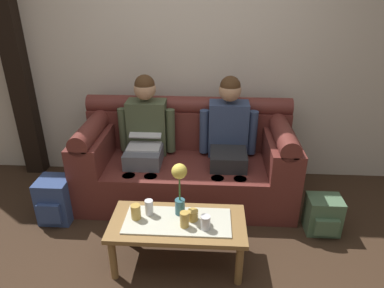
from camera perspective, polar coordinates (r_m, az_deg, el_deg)
name	(u,v)px	position (r m, az deg, el deg)	size (l,w,h in m)	color
ground_plane	(176,280)	(2.78, -2.64, -21.32)	(14.00, 14.00, 0.00)	#382619
back_wall_patterned	(190,42)	(3.65, -0.32, 16.37)	(6.00, 0.12, 2.90)	beige
timber_pillar	(12,42)	(4.05, -27.35, 14.59)	(0.20, 0.20, 2.90)	black
couch	(187,161)	(3.48, -0.83, -2.84)	(2.06, 0.88, 0.96)	maroon
person_left	(146,134)	(3.41, -7.61, 1.58)	(0.56, 0.67, 1.22)	#595B66
person_right	(228,136)	(3.35, 5.98, 1.27)	(0.56, 0.67, 1.22)	#232326
coffee_table	(178,227)	(2.69, -2.36, -13.39)	(1.02, 0.49, 0.39)	olive
flower_vase	(180,183)	(2.57, -2.06, -6.43)	(0.11, 0.11, 0.43)	#336672
cup_near_left	(149,207)	(2.70, -7.05, -10.27)	(0.06, 0.06, 0.12)	silver
cup_near_right	(205,222)	(2.55, 2.22, -12.72)	(0.07, 0.07, 0.11)	silver
cup_far_center	(184,219)	(2.56, -1.25, -12.25)	(0.07, 0.07, 0.12)	gold
cup_far_left	(193,215)	(2.64, 0.13, -11.57)	(0.08, 0.08, 0.08)	gold
cup_far_right	(136,212)	(2.67, -9.19, -10.91)	(0.07, 0.07, 0.12)	gold
backpack_right	(323,215)	(3.29, 20.68, -10.87)	(0.29, 0.27, 0.33)	#4C6B4C
backpack_left	(56,200)	(3.43, -21.44, -8.55)	(0.28, 0.32, 0.41)	#33477A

